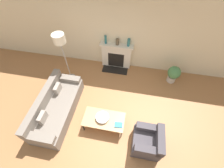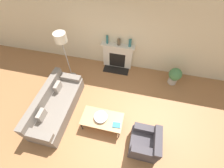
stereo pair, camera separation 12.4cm
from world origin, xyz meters
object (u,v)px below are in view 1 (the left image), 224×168
armchair_near (148,142)px  book (119,125)px  fireplace (116,56)px  potted_plant (174,74)px  couch (56,107)px  mantel_vase_center_right (129,43)px  coffee_table (104,119)px  floor_lamp (60,43)px  mantel_vase_left (106,40)px  mantel_vase_center_left (117,42)px  bowl (102,117)px

armchair_near → book: size_ratio=3.16×
fireplace → potted_plant: (2.19, -0.42, -0.13)m
couch → fireplace: bearing=-30.8°
mantel_vase_center_right → book: bearing=-87.7°
couch → coffee_table: bearing=-95.3°
fireplace → mantel_vase_center_right: (0.42, 0.02, 0.68)m
floor_lamp → mantel_vase_center_right: size_ratio=6.79×
mantel_vase_left → mantel_vase_center_left: (0.43, 0.00, -0.04)m
fireplace → potted_plant: bearing=-10.7°
coffee_table → mantel_vase_center_right: (0.34, 2.65, 0.82)m
couch → armchair_near: size_ratio=2.99×
coffee_table → mantel_vase_center_right: 2.79m
armchair_near → mantel_vase_center_right: 3.30m
couch → potted_plant: size_ratio=3.35×
fireplace → floor_lamp: (-1.61, -0.98, 1.10)m
book → mantel_vase_center_right: 2.86m
couch → bowl: size_ratio=5.91×
couch → armchair_near: couch is taller
armchair_near → bowl: size_ratio=1.98×
couch → book: (2.01, -0.25, 0.11)m
coffee_table → mantel_vase_center_left: size_ratio=5.26×
book → floor_lamp: bearing=134.3°
bowl → coffee_table: bearing=-17.3°
coffee_table → floor_lamp: floor_lamp is taller
couch → floor_lamp: (-0.13, 1.51, 1.31)m
armchair_near → mantel_vase_center_left: size_ratio=3.33×
coffee_table → potted_plant: (2.11, 2.22, 0.01)m
mantel_vase_left → potted_plant: mantel_vase_left is taller
fireplace → armchair_near: 3.32m
coffee_table → floor_lamp: size_ratio=0.63×
fireplace → mantel_vase_left: bearing=177.9°
armchair_near → mantel_vase_center_right: size_ratio=2.70×
book → mantel_vase_left: mantel_vase_left is taller
floor_lamp → bowl: bearing=-44.9°
couch → mantel_vase_center_right: 3.27m
bowl → book: 0.51m
fireplace → mantel_vase_center_left: bearing=35.5°
fireplace → coffee_table: 2.64m
fireplace → book: bearing=-79.0°
couch → floor_lamp: 2.00m
coffee_table → book: (0.45, -0.10, 0.04)m
coffee_table → armchair_near: bearing=-16.6°
mantel_vase_center_left → fireplace: bearing=-144.5°
book → potted_plant: bearing=48.1°
fireplace → mantel_vase_left: size_ratio=4.09×
bowl → mantel_vase_center_left: mantel_vase_center_left is taller
armchair_near → potted_plant: armchair_near is taller
mantel_vase_left → fireplace: bearing=-2.1°
armchair_near → book: bearing=-108.3°
coffee_table → mantel_vase_center_left: bearing=91.4°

